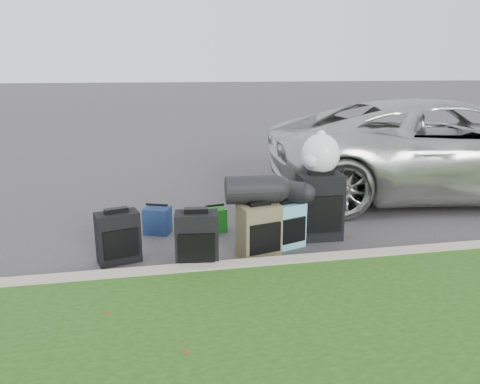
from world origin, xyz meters
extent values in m
plane|color=#383535|center=(0.00, 0.00, 0.00)|extent=(120.00, 120.00, 0.00)
cube|color=#9E937F|center=(0.00, -1.00, 0.07)|extent=(120.00, 0.18, 0.15)
imported|color=#B7B7B2|center=(3.47, 1.37, 0.78)|extent=(5.90, 3.34, 1.55)
cube|color=black|center=(-1.54, -0.39, 0.28)|extent=(0.49, 0.36, 0.55)
cube|color=black|center=(-0.74, -0.78, 0.31)|extent=(0.46, 0.31, 0.63)
cube|color=#48422C|center=(-0.04, -0.56, 0.30)|extent=(0.49, 0.37, 0.60)
cube|color=teal|center=(0.37, -0.32, 0.26)|extent=(0.42, 0.33, 0.53)
cube|color=black|center=(0.82, -0.12, 0.40)|extent=(0.55, 0.34, 0.80)
cube|color=#1B761A|center=(-0.39, 0.38, 0.15)|extent=(0.30, 0.25, 0.30)
cube|color=navy|center=(-1.11, 0.44, 0.17)|extent=(0.38, 0.34, 0.33)
cylinder|color=black|center=(-0.10, -0.47, 0.75)|extent=(0.59, 0.34, 0.31)
cylinder|color=black|center=(0.37, -0.24, 0.65)|extent=(0.50, 0.45, 0.25)
sphere|color=white|center=(0.83, -0.04, 1.03)|extent=(0.46, 0.46, 0.46)
camera|label=1|loc=(-1.17, -5.25, 2.04)|focal=35.00mm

